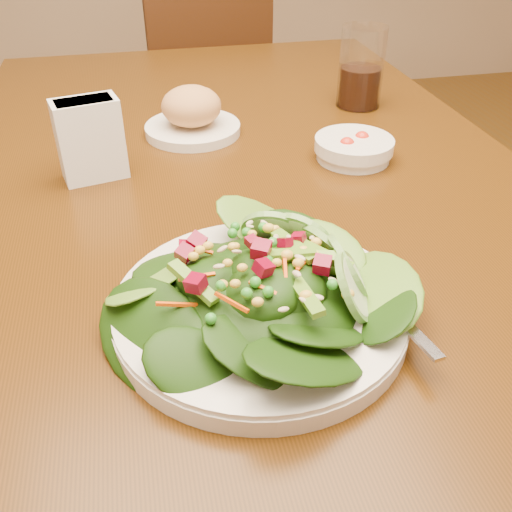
% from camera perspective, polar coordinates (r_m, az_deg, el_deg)
% --- Properties ---
extents(ground_plane, '(5.00, 5.00, 0.00)m').
position_cam_1_polar(ground_plane, '(1.41, -0.96, -19.53)').
color(ground_plane, brown).
extents(dining_table, '(0.90, 1.40, 0.75)m').
position_cam_1_polar(dining_table, '(0.96, -1.33, 3.54)').
color(dining_table, '#432307').
rests_on(dining_table, ground_plane).
extents(chair_far, '(0.46, 0.46, 0.88)m').
position_cam_1_polar(chair_far, '(2.03, -5.20, 15.23)').
color(chair_far, '#32190D').
rests_on(chair_far, ground_plane).
extents(salad_plate, '(0.31, 0.31, 0.09)m').
position_cam_1_polar(salad_plate, '(0.59, 1.42, -3.60)').
color(salad_plate, silver).
rests_on(salad_plate, dining_table).
extents(bread_plate, '(0.17, 0.17, 0.08)m').
position_cam_1_polar(bread_plate, '(1.02, -6.43, 13.84)').
color(bread_plate, silver).
rests_on(bread_plate, dining_table).
extents(tomato_bowl, '(0.13, 0.13, 0.04)m').
position_cam_1_polar(tomato_bowl, '(0.94, 9.74, 10.56)').
color(tomato_bowl, silver).
rests_on(tomato_bowl, dining_table).
extents(drinking_glass, '(0.09, 0.09, 0.15)m').
position_cam_1_polar(drinking_glass, '(1.16, 10.42, 17.56)').
color(drinking_glass, silver).
rests_on(drinking_glass, dining_table).
extents(napkin_holder, '(0.10, 0.07, 0.12)m').
position_cam_1_polar(napkin_holder, '(0.89, -16.29, 11.30)').
color(napkin_holder, white).
rests_on(napkin_holder, dining_table).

